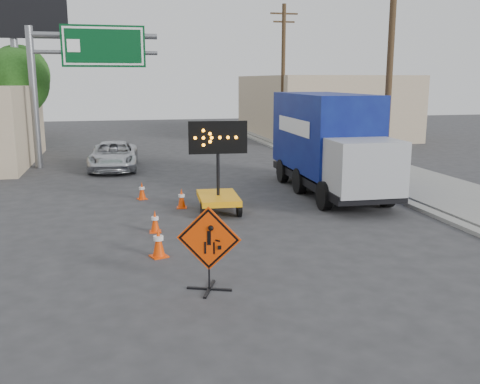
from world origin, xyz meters
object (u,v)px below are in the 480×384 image
object	(u,v)px
construction_sign	(209,247)
box_truck	(328,149)
arrow_board	(218,192)
pickup_truck	(114,156)

from	to	relation	value
construction_sign	box_truck	world-z (taller)	box_truck
arrow_board	construction_sign	bearing A→B (deg)	-98.65
pickup_truck	construction_sign	bearing A→B (deg)	-80.20
arrow_board	box_truck	distance (m)	5.27
box_truck	construction_sign	bearing A→B (deg)	-123.57
pickup_truck	box_truck	size ratio (longest dim) A/B	0.60
construction_sign	pickup_truck	world-z (taller)	construction_sign
construction_sign	arrow_board	size ratio (longest dim) A/B	0.59
construction_sign	pickup_truck	size ratio (longest dim) A/B	0.37
pickup_truck	box_truck	world-z (taller)	box_truck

